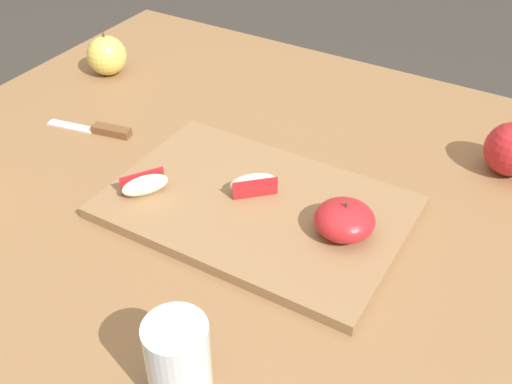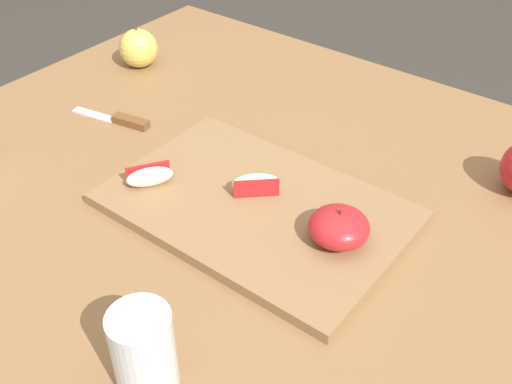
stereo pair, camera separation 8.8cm
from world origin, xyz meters
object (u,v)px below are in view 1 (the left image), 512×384
Objects in this scene: apple_wedge_left at (253,184)px; apple_wedge_near_knife at (145,185)px; whole_apple_golden at (107,55)px; drinking_glass_water at (178,361)px; paring_knife at (104,131)px; apple_half_skin_up at (345,220)px; whole_apple_crimson at (512,149)px; cutting_board at (256,207)px.

apple_wedge_left is 0.16m from apple_wedge_near_knife.
drinking_glass_water is at bearing -43.14° from whole_apple_golden.
apple_wedge_left is 0.42× the size of paring_knife.
whole_apple_golden is (-0.62, 0.22, -0.00)m from apple_half_skin_up.
apple_wedge_left is at bearing 174.11° from apple_half_skin_up.
whole_apple_crimson is at bearing 41.02° from apple_wedge_left.
whole_apple_golden reaches higher than apple_half_skin_up.
apple_half_skin_up is at bearing 80.54° from drinking_glass_water.
cutting_board is at bearing -8.30° from paring_knife.
cutting_board is 2.67× the size of paring_knife.
cutting_board is 6.33× the size of apple_wedge_left.
drinking_glass_water is (-0.21, -0.59, 0.01)m from whole_apple_crimson.
apple_wedge_near_knife is at bearing -157.48° from cutting_board.
apple_half_skin_up is at bearing -118.89° from whole_apple_crimson.
whole_apple_crimson reaches higher than cutting_board.
drinking_glass_water is (0.10, -0.32, 0.02)m from apple_wedge_left.
apple_wedge_near_knife is 0.22m from paring_knife.
whole_apple_golden is 0.83× the size of drinking_glass_water.
drinking_glass_water is at bearing -72.58° from apple_wedge_left.
whole_apple_crimson is 0.89× the size of drinking_glass_water.
apple_half_skin_up is 0.66m from whole_apple_golden.
cutting_board is at bearing 105.69° from drinking_glass_water.
apple_wedge_near_knife reaches higher than cutting_board.
apple_half_skin_up is 1.16× the size of apple_wedge_near_knife.
whole_apple_golden is (-0.47, 0.21, 0.01)m from apple_wedge_left.
drinking_glass_water is (0.24, -0.24, 0.02)m from apple_wedge_near_knife.
paring_knife is 0.68m from whole_apple_crimson.
paring_knife is at bearing 174.64° from apple_half_skin_up.
cutting_board is 5.14× the size of apple_half_skin_up.
apple_wedge_left is at bearing 107.42° from drinking_glass_water.
cutting_board is at bearing -51.41° from apple_wedge_left.
apple_wedge_left is 0.32m from paring_knife.
apple_wedge_left is (-0.15, 0.02, -0.01)m from apple_half_skin_up.
apple_half_skin_up is at bearing 2.03° from cutting_board.
apple_wedge_near_knife is 0.57m from whole_apple_crimson.
apple_wedge_near_knife is at bearing -141.62° from whole_apple_crimson.
apple_wedge_near_knife is 0.68× the size of drinking_glass_water.
apple_half_skin_up is (0.14, 0.00, 0.03)m from cutting_board.
whole_apple_golden is at bearing -175.50° from whole_apple_crimson.
paring_knife is at bearing 140.25° from drinking_glass_water.
cutting_board is 0.17m from apple_wedge_near_knife.
whole_apple_crimson is (0.31, 0.27, 0.01)m from apple_wedge_left.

